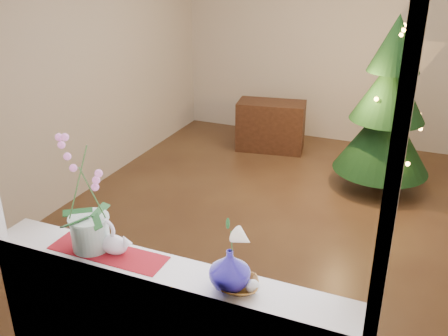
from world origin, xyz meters
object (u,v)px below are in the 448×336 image
Objects in this scene: blue_vase at (230,267)px; xmas_tree at (388,106)px; orchid_pot at (86,196)px; paperweight at (253,286)px; side_table at (271,126)px; amber_dish at (239,286)px; swan at (113,238)px.

xmas_tree is at bearing 83.72° from blue_vase.
orchid_pot is 2.67× the size of blue_vase.
xmas_tree is (0.27, 3.51, 0.00)m from paperweight.
blue_vase is 3.54m from xmas_tree.
side_table is (-1.50, 0.65, -0.63)m from xmas_tree.
paperweight is at bearing -94.33° from xmas_tree.
xmas_tree reaches higher than amber_dish.
blue_vase is at bearing -178.68° from amber_dish.
amber_dish is 0.09× the size of xmas_tree.
paperweight is at bearing 5.65° from amber_dish.
orchid_pot reaches higher than amber_dish.
swan is 3.65m from xmas_tree.
blue_vase is 0.15m from paperweight.
amber_dish is (-0.07, -0.01, -0.01)m from paperweight.
orchid_pot is 1.03m from paperweight.
side_table is (-1.12, 4.16, -0.72)m from blue_vase.
swan is 0.84m from paperweight.
amber_dish is at bearing 1.32° from blue_vase.
amber_dish is at bearing -1.60° from orchid_pot.
swan is 0.26× the size of side_table.
xmas_tree reaches higher than paperweight.
blue_vase is at bearing -176.17° from paperweight.
amber_dish is 4.37m from side_table.
orchid_pot reaches higher than side_table.
swan is 1.36× the size of amber_dish.
paperweight is 4.38m from side_table.
paperweight is 3.52m from xmas_tree.
side_table is (-0.25, 4.14, -0.93)m from orchid_pot.
swan is 0.12× the size of xmas_tree.
paperweight is at bearing 3.83° from blue_vase.
xmas_tree is (1.25, 3.49, -0.30)m from orchid_pot.
orchid_pot is at bearing 178.92° from paperweight.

